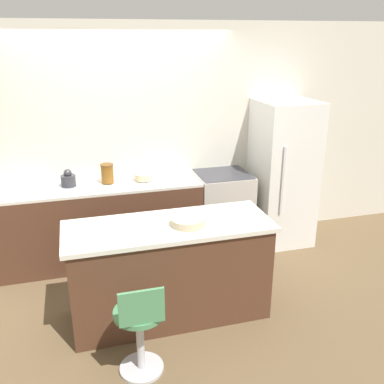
% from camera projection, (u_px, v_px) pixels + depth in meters
% --- Properties ---
extents(ground_plane, '(14.00, 14.00, 0.00)m').
position_uv_depth(ground_plane, '(135.00, 269.00, 4.76)').
color(ground_plane, brown).
extents(wall_back, '(8.00, 0.06, 2.60)m').
position_uv_depth(wall_back, '(122.00, 142.00, 4.88)').
color(wall_back, beige).
rests_on(wall_back, ground_plane).
extents(back_counter, '(2.27, 0.58, 0.92)m').
position_uv_depth(back_counter, '(99.00, 224.00, 4.79)').
color(back_counter, '#4C2D1E').
rests_on(back_counter, ground_plane).
extents(kitchen_island, '(1.80, 0.67, 0.91)m').
position_uv_depth(kitchen_island, '(170.00, 270.00, 3.84)').
color(kitchen_island, '#4C2D1E').
rests_on(kitchen_island, ground_plane).
extents(oven_range, '(0.63, 0.59, 0.92)m').
position_uv_depth(oven_range, '(222.00, 210.00, 5.16)').
color(oven_range, '#B7B2A8').
rests_on(oven_range, ground_plane).
extents(refrigerator, '(0.66, 0.70, 1.74)m').
position_uv_depth(refrigerator, '(283.00, 173.00, 5.17)').
color(refrigerator, silver).
rests_on(refrigerator, ground_plane).
extents(stool_chair, '(0.38, 0.38, 0.81)m').
position_uv_depth(stool_chair, '(140.00, 329.00, 3.17)').
color(stool_chair, '#B7B7BC').
rests_on(stool_chair, ground_plane).
extents(kettle, '(0.16, 0.16, 0.19)m').
position_uv_depth(kettle, '(68.00, 179.00, 4.57)').
color(kettle, '#333338').
rests_on(kettle, back_counter).
extents(mixing_bowl, '(0.21, 0.21, 0.07)m').
position_uv_depth(mixing_bowl, '(143.00, 176.00, 4.78)').
color(mixing_bowl, '#C1B28E').
rests_on(mixing_bowl, back_counter).
extents(canister_jar, '(0.14, 0.14, 0.21)m').
position_uv_depth(canister_jar, '(107.00, 173.00, 4.66)').
color(canister_jar, brown).
rests_on(canister_jar, back_counter).
extents(fruit_bowl, '(0.30, 0.30, 0.07)m').
position_uv_depth(fruit_bowl, '(188.00, 221.00, 3.66)').
color(fruit_bowl, '#C1B28E').
rests_on(fruit_bowl, kitchen_island).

